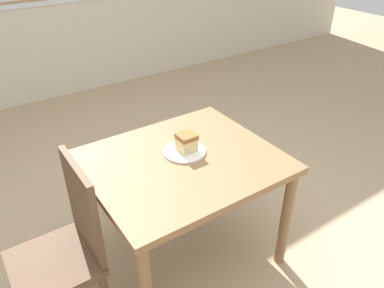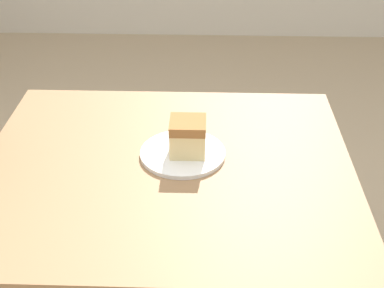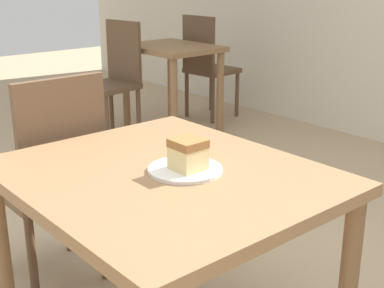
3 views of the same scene
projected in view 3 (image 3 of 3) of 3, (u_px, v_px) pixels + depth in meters
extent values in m
cube|color=olive|center=(165.00, 177.00, 1.68)|extent=(1.00, 0.86, 0.04)
cylinder|color=olive|center=(3.00, 261.00, 1.88)|extent=(0.06, 0.06, 0.67)
cylinder|color=olive|center=(172.00, 202.00, 2.35)|extent=(0.06, 0.06, 0.67)
cube|color=olive|center=(172.00, 48.00, 4.35)|extent=(0.75, 0.59, 0.04)
cylinder|color=olive|center=(126.00, 89.00, 4.55)|extent=(0.06, 0.06, 0.68)
cylinder|color=olive|center=(174.00, 102.00, 4.08)|extent=(0.06, 0.06, 0.68)
cylinder|color=olive|center=(171.00, 81.00, 4.85)|extent=(0.06, 0.06, 0.68)
cylinder|color=olive|center=(220.00, 93.00, 4.38)|extent=(0.06, 0.06, 0.68)
cube|color=brown|center=(47.00, 187.00, 2.27)|extent=(0.39, 0.39, 0.04)
cylinder|color=brown|center=(67.00, 211.00, 2.56)|extent=(0.04, 0.04, 0.41)
cylinder|color=brown|center=(0.00, 232.00, 2.35)|extent=(0.04, 0.04, 0.41)
cylinder|color=brown|center=(104.00, 236.00, 2.32)|extent=(0.04, 0.04, 0.41)
cylinder|color=brown|center=(33.00, 262.00, 2.12)|extent=(0.04, 0.04, 0.41)
cube|color=brown|center=(63.00, 139.00, 2.06)|extent=(0.03, 0.37, 0.47)
cube|color=brown|center=(108.00, 87.00, 4.18)|extent=(0.44, 0.44, 0.04)
cylinder|color=brown|center=(80.00, 115.00, 4.24)|extent=(0.04, 0.04, 0.41)
cylinder|color=brown|center=(107.00, 122.00, 4.03)|extent=(0.04, 0.04, 0.41)
cylinder|color=brown|center=(111.00, 107.00, 4.47)|extent=(0.04, 0.04, 0.41)
cylinder|color=brown|center=(139.00, 114.00, 4.27)|extent=(0.04, 0.04, 0.41)
cube|color=brown|center=(124.00, 51.00, 4.23)|extent=(0.37, 0.08, 0.47)
cube|color=brown|center=(212.00, 70.00, 4.85)|extent=(0.41, 0.41, 0.04)
cylinder|color=brown|center=(237.00, 95.00, 4.92)|extent=(0.04, 0.04, 0.41)
cylinder|color=brown|center=(211.00, 89.00, 5.14)|extent=(0.04, 0.04, 0.41)
cylinder|color=brown|center=(213.00, 101.00, 4.70)|extent=(0.04, 0.04, 0.41)
cylinder|color=brown|center=(187.00, 95.00, 4.92)|extent=(0.04, 0.04, 0.41)
cube|color=brown|center=(198.00, 44.00, 4.65)|extent=(0.37, 0.06, 0.47)
cylinder|color=white|center=(185.00, 170.00, 1.67)|extent=(0.23, 0.23, 0.01)
cube|color=#E5CC89|center=(188.00, 158.00, 1.64)|extent=(0.09, 0.09, 0.07)
cube|color=#936033|center=(188.00, 143.00, 1.63)|extent=(0.10, 0.09, 0.03)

